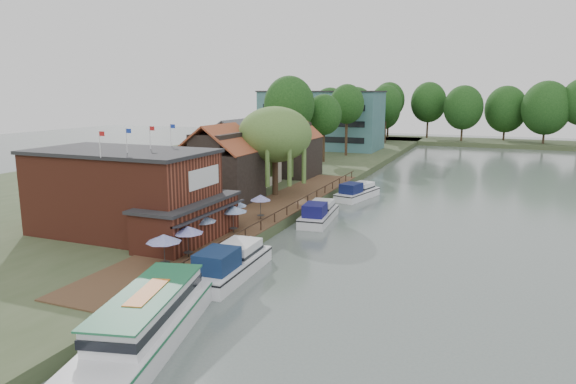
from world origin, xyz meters
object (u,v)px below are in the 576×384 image
at_px(umbrella_0, 164,251).
at_px(cruiser_2, 357,190).
at_px(pub, 142,193).
at_px(umbrella_1, 188,242).
at_px(hotel_block, 321,120).
at_px(cottage_c, 292,147).
at_px(swan, 168,305).
at_px(umbrella_5, 261,207).
at_px(cruiser_0, 230,260).
at_px(cottage_b, 238,152).
at_px(umbrella_4, 235,213).
at_px(umbrella_2, 202,229).
at_px(umbrella_3, 233,219).
at_px(tour_boat, 144,321).
at_px(cottage_a, 220,163).
at_px(willow, 275,151).
at_px(cruiser_1, 319,211).

height_order(umbrella_0, cruiser_2, umbrella_0).
distance_m(pub, umbrella_1, 8.33).
relative_size(hotel_block, cottage_c, 2.99).
bearing_deg(hotel_block, swan, -77.81).
height_order(umbrella_5, cruiser_0, umbrella_5).
relative_size(umbrella_1, cruiser_2, 0.26).
bearing_deg(pub, cottage_b, 99.09).
xyz_separation_m(umbrella_4, umbrella_5, (1.10, 3.12, 0.00)).
height_order(pub, cottage_c, cottage_c).
height_order(umbrella_2, swan, umbrella_2).
distance_m(cottage_c, umbrella_5, 26.58).
xyz_separation_m(umbrella_2, swan, (3.38, -9.43, -2.07)).
xyz_separation_m(umbrella_1, umbrella_2, (-0.88, 3.30, 0.00)).
relative_size(cottage_c, swan, 19.32).
relative_size(hotel_block, umbrella_3, 10.41).
height_order(umbrella_2, tour_boat, umbrella_2).
distance_m(cottage_c, umbrella_4, 29.34).
relative_size(umbrella_2, swan, 5.53).
xyz_separation_m(umbrella_0, umbrella_3, (0.11, 9.78, 0.00)).
bearing_deg(cottage_b, umbrella_4, -63.17).
distance_m(cottage_a, umbrella_5, 10.71).
height_order(cottage_a, tour_boat, cottage_a).
relative_size(umbrella_5, swan, 5.40).
xyz_separation_m(cottage_b, willow, (7.50, -5.00, 0.96)).
distance_m(pub, umbrella_2, 6.58).
xyz_separation_m(cottage_a, cottage_c, (1.00, 19.00, 0.00)).
relative_size(umbrella_0, umbrella_4, 1.03).
distance_m(pub, cottage_c, 34.01).
relative_size(willow, umbrella_2, 4.28).
xyz_separation_m(umbrella_1, umbrella_4, (-1.09, 9.27, 0.00)).
relative_size(hotel_block, cruiser_1, 2.75).
height_order(pub, umbrella_1, pub).
bearing_deg(cottage_c, umbrella_4, -78.33).
xyz_separation_m(umbrella_3, umbrella_5, (0.16, 5.16, 0.00)).
height_order(cottage_b, cruiser_1, cottage_b).
height_order(pub, cottage_b, cottage_b).
bearing_deg(cruiser_2, umbrella_2, -88.97).
distance_m(cottage_a, swan, 27.57).
height_order(willow, cruiser_0, willow).
bearing_deg(umbrella_5, cottage_b, 123.77).
relative_size(umbrella_4, tour_boat, 0.18).
distance_m(willow, umbrella_3, 17.41).
height_order(cottage_c, umbrella_5, cottage_c).
height_order(umbrella_3, swan, umbrella_3).
bearing_deg(umbrella_3, cottage_a, 124.02).
bearing_deg(cruiser_1, umbrella_5, -132.89).
relative_size(cottage_a, umbrella_2, 3.53).
distance_m(umbrella_5, cruiser_1, 6.78).
distance_m(umbrella_3, cruiser_2, 23.77).
relative_size(pub, willow, 1.92).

